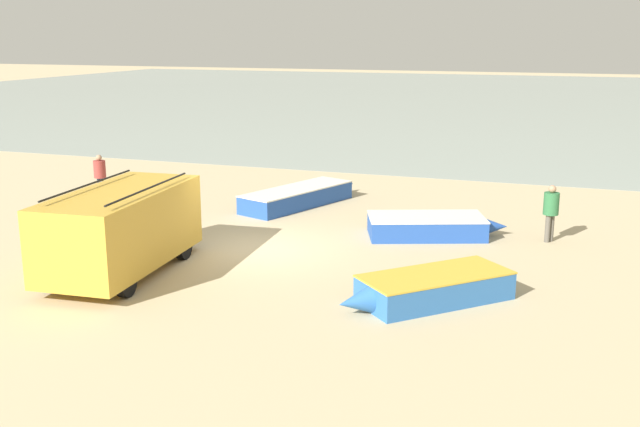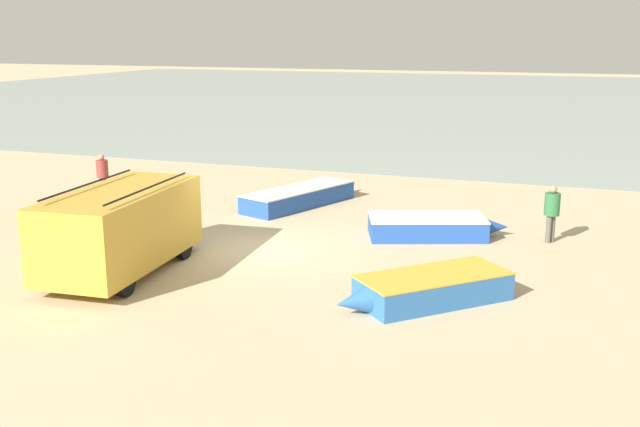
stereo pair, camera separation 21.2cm
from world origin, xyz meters
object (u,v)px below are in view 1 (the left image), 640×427
fishing_rowboat_0 (301,196)px  fishing_rowboat_2 (430,288)px  fisherman_1 (100,173)px  fishing_rowboat_1 (430,226)px  fisherman_0 (551,208)px  parked_van (122,228)px

fishing_rowboat_0 → fishing_rowboat_2: 10.23m
fisherman_1 → fishing_rowboat_0: bearing=122.4°
fishing_rowboat_1 → fishing_rowboat_0: bearing=132.5°
fishing_rowboat_2 → fisherman_0: (2.29, 6.08, 0.68)m
fishing_rowboat_2 → fisherman_1: 14.95m
parked_van → fishing_rowboat_2: (7.67, 0.49, -0.86)m
fishing_rowboat_1 → fisherman_0: fisherman_0 is taller
fishing_rowboat_0 → fisherman_1: fisherman_1 is taller
fishing_rowboat_0 → fishing_rowboat_2: fishing_rowboat_2 is taller
fishing_rowboat_0 → fisherman_1: (-7.19, -1.50, 0.65)m
parked_van → fisherman_0: size_ratio=3.09×
fishing_rowboat_0 → fisherman_0: (8.47, -2.07, 0.68)m
parked_van → fishing_rowboat_2: size_ratio=1.40×
fishing_rowboat_1 → fishing_rowboat_2: fishing_rowboat_2 is taller
parked_van → fishing_rowboat_1: 8.97m
fishing_rowboat_1 → fisherman_1: 12.37m
fishing_rowboat_1 → fishing_rowboat_2: bearing=-99.3°
fisherman_1 → fishing_rowboat_2: bearing=84.2°
fishing_rowboat_0 → fishing_rowboat_2: (6.18, -8.16, 0.00)m
parked_van → fisherman_0: bearing=-60.8°
fisherman_0 → fisherman_1: bearing=31.8°
parked_van → fisherman_1: bearing=34.4°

